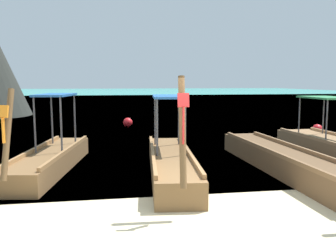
{
  "coord_description": "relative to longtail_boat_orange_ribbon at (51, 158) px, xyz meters",
  "views": [
    {
      "loc": [
        -1.57,
        -6.37,
        2.43
      ],
      "look_at": [
        0.0,
        3.1,
        1.26
      ],
      "focal_mm": 39.26,
      "sensor_mm": 36.0,
      "label": 1
    }
  ],
  "objects": [
    {
      "name": "ground",
      "position": [
        3.13,
        -3.87,
        -0.34
      ],
      "size": [
        120.0,
        120.0,
        0.0
      ],
      "primitive_type": "plane",
      "color": "beige"
    },
    {
      "name": "sea_water",
      "position": [
        3.13,
        57.23,
        -0.34
      ],
      "size": [
        120.0,
        120.0,
        0.0
      ],
      "primitive_type": "plane",
      "color": "#2DB29E",
      "rests_on": "ground"
    },
    {
      "name": "longtail_boat_orange_ribbon",
      "position": [
        0.0,
        0.0,
        0.0
      ],
      "size": [
        1.76,
        5.55,
        2.3
      ],
      "color": "brown",
      "rests_on": "ground"
    },
    {
      "name": "longtail_boat_red_ribbon",
      "position": [
        3.16,
        -1.03,
        0.01
      ],
      "size": [
        1.54,
        5.89,
        2.54
      ],
      "color": "brown",
      "rests_on": "ground"
    },
    {
      "name": "longtail_boat_pink_ribbon",
      "position": [
        6.23,
        -1.28,
        -0.04
      ],
      "size": [
        1.09,
        7.36,
        2.67
      ],
      "color": "brown",
      "rests_on": "ground"
    },
    {
      "name": "longtail_boat_yellow_ribbon",
      "position": [
        9.06,
        0.73,
        -0.03
      ],
      "size": [
        1.41,
        6.13,
        2.41
      ],
      "color": "olive",
      "rests_on": "ground"
    },
    {
      "name": "mooring_buoy_near",
      "position": [
        11.09,
        5.17,
        -0.1
      ],
      "size": [
        0.47,
        0.47,
        0.47
      ],
      "color": "red",
      "rests_on": "sea_water"
    },
    {
      "name": "mooring_buoy_far",
      "position": [
        2.62,
        9.34,
        -0.09
      ],
      "size": [
        0.5,
        0.5,
        0.5
      ],
      "color": "red",
      "rests_on": "sea_water"
    }
  ]
}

